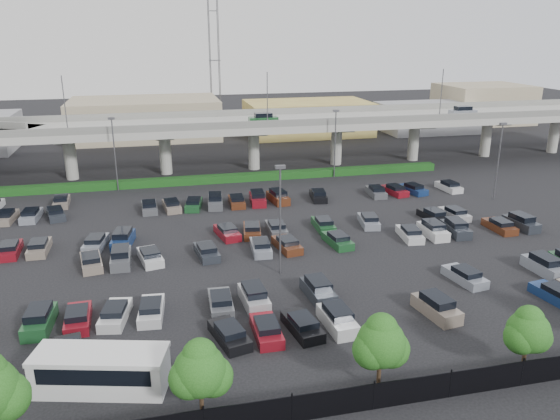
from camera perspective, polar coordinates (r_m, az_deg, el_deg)
The scene contains 10 objects.
ground at distance 58.35m, azimuth -1.78°, elevation -3.36°, with size 280.00×280.00×0.00m, color black.
overpass at distance 87.01m, azimuth -6.17°, elevation 8.57°, with size 150.00×13.00×15.80m.
hedge at distance 81.64m, azimuth -5.28°, elevation 3.33°, with size 66.00×1.60×1.10m, color #134215.
fence at distance 34.22m, azimuth 8.03°, elevation -18.99°, with size 70.00×0.10×2.00m.
tree_row at distance 34.10m, azimuth 8.54°, elevation -13.82°, with size 65.07×3.66×5.94m.
shuttle_bus at distance 37.13m, azimuth -18.21°, elevation -15.50°, with size 8.69×4.83×2.65m.
parked_cars at distance 55.31m, azimuth -1.94°, elevation -3.94°, with size 62.99×41.61×1.67m.
light_poles at distance 57.63m, azimuth -6.26°, elevation 2.80°, with size 66.90×48.38×10.30m.
distant_buildings at distance 118.61m, azimuth -1.88°, elevation 9.67°, with size 138.00×24.00×9.00m.
comm_tower at distance 128.16m, azimuth -6.87°, elevation 15.53°, with size 2.40×2.40×30.00m.
Camera 1 is at (-10.59, -53.19, 21.54)m, focal length 35.00 mm.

